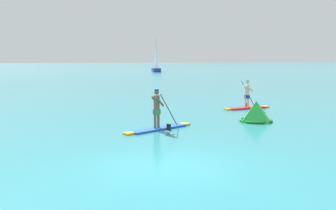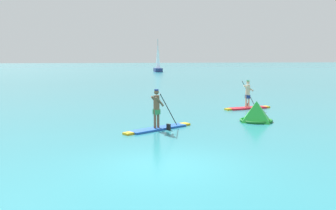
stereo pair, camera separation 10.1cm
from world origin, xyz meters
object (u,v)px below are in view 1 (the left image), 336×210
object	(u,v)px
paddleboarder_far_right	(247,102)
sailboat_right_horizon	(156,68)
paddleboarder_mid_center	(158,120)
race_marker_buoy	(256,113)

from	to	relation	value
paddleboarder_far_right	sailboat_right_horizon	distance (m)	61.10
paddleboarder_mid_center	paddleboarder_far_right	bearing A→B (deg)	9.33
paddleboarder_mid_center	sailboat_right_horizon	distance (m)	67.27
paddleboarder_mid_center	sailboat_right_horizon	xyz separation A→B (m)	(13.81, 65.84, 0.47)
paddleboarder_mid_center	paddleboarder_far_right	size ratio (longest dim) A/B	1.06
paddleboarder_far_right	race_marker_buoy	size ratio (longest dim) A/B	1.88
paddleboarder_mid_center	sailboat_right_horizon	bearing A→B (deg)	49.87
sailboat_right_horizon	paddleboarder_far_right	bearing A→B (deg)	-0.33
paddleboarder_far_right	sailboat_right_horizon	xyz separation A→B (m)	(7.12, 60.68, 0.50)
paddleboarder_mid_center	race_marker_buoy	distance (m)	5.15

